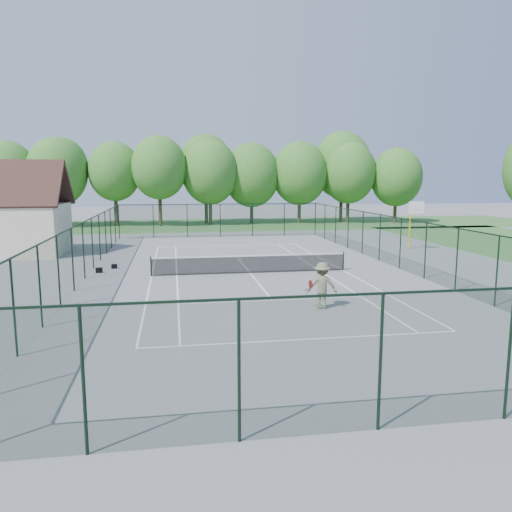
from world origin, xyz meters
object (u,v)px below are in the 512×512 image
at_px(basketball_goal, 413,216).
at_px(sports_bag_a, 99,270).
at_px(tennis_net, 250,263).
at_px(tennis_player, 322,285).

bearing_deg(basketball_goal, sports_bag_a, -165.50).
relative_size(tennis_net, basketball_goal, 3.04).
xyz_separation_m(basketball_goal, tennis_player, (-11.67, -15.32, -1.60)).
distance_m(basketball_goal, sports_bag_a, 22.75).
relative_size(tennis_net, tennis_player, 5.73).
xyz_separation_m(tennis_net, sports_bag_a, (-8.48, 1.58, -0.43)).
relative_size(tennis_net, sports_bag_a, 30.24).
bearing_deg(tennis_player, basketball_goal, 52.69).
xyz_separation_m(tennis_net, basketball_goal, (13.42, 7.24, 1.99)).
height_order(sports_bag_a, tennis_player, tennis_player).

